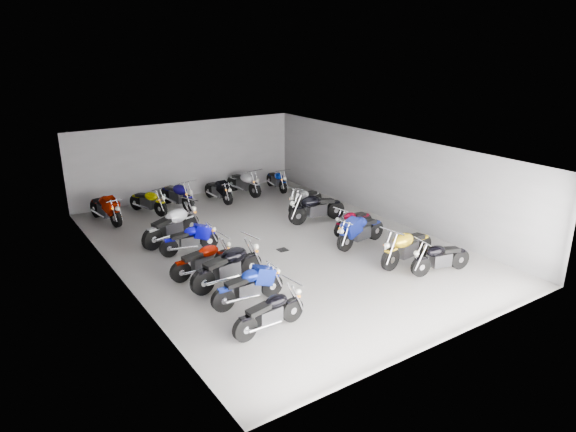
% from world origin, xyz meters
% --- Properties ---
extents(ground, '(14.00, 14.00, 0.00)m').
position_xyz_m(ground, '(0.00, 0.00, 0.00)').
color(ground, gray).
rests_on(ground, ground).
extents(wall_back, '(10.00, 0.10, 3.20)m').
position_xyz_m(wall_back, '(0.00, 7.00, 1.60)').
color(wall_back, gray).
rests_on(wall_back, ground).
extents(wall_left, '(0.10, 14.00, 3.20)m').
position_xyz_m(wall_left, '(-5.00, 0.00, 1.60)').
color(wall_left, gray).
rests_on(wall_left, ground).
extents(wall_right, '(0.10, 14.00, 3.20)m').
position_xyz_m(wall_right, '(5.00, 0.00, 1.60)').
color(wall_right, gray).
rests_on(wall_right, ground).
extents(ceiling, '(10.00, 14.00, 0.04)m').
position_xyz_m(ceiling, '(0.00, 0.00, 3.22)').
color(ceiling, black).
rests_on(ceiling, wall_back).
extents(drain_grate, '(0.32, 0.32, 0.01)m').
position_xyz_m(drain_grate, '(0.00, -0.50, 0.01)').
color(drain_grate, black).
rests_on(drain_grate, ground).
extents(motorcycle_left_a, '(1.98, 0.43, 0.87)m').
position_xyz_m(motorcycle_left_a, '(-2.89, -4.42, 0.47)').
color(motorcycle_left_a, black).
rests_on(motorcycle_left_a, ground).
extents(motorcycle_left_b, '(2.05, 0.39, 0.90)m').
position_xyz_m(motorcycle_left_b, '(-2.66, -3.00, 0.49)').
color(motorcycle_left_b, black).
rests_on(motorcycle_left_b, ground).
extents(motorcycle_left_c, '(2.32, 0.57, 1.02)m').
position_xyz_m(motorcycle_left_c, '(-2.61, -1.76, 0.56)').
color(motorcycle_left_c, black).
rests_on(motorcycle_left_c, ground).
extents(motorcycle_left_d, '(2.00, 0.42, 0.88)m').
position_xyz_m(motorcycle_left_d, '(-2.92, -0.81, 0.48)').
color(motorcycle_left_d, black).
rests_on(motorcycle_left_d, ground).
extents(motorcycle_left_e, '(1.92, 0.43, 0.85)m').
position_xyz_m(motorcycle_left_e, '(-2.57, 0.96, 0.46)').
color(motorcycle_left_e, black).
rests_on(motorcycle_left_e, ground).
extents(motorcycle_left_f, '(2.30, 0.99, 1.05)m').
position_xyz_m(motorcycle_left_f, '(-2.67, 2.16, 0.58)').
color(motorcycle_left_f, black).
rests_on(motorcycle_left_f, ground).
extents(motorcycle_right_a, '(1.98, 0.55, 0.88)m').
position_xyz_m(motorcycle_right_a, '(2.88, -4.46, 0.48)').
color(motorcycle_right_a, black).
rests_on(motorcycle_right_a, ground).
extents(motorcycle_right_b, '(2.28, 0.52, 1.00)m').
position_xyz_m(motorcycle_right_b, '(2.55, -3.46, 0.55)').
color(motorcycle_right_b, black).
rests_on(motorcycle_right_b, ground).
extents(motorcycle_right_c, '(2.19, 0.54, 0.96)m').
position_xyz_m(motorcycle_right_c, '(2.35, -1.58, 0.53)').
color(motorcycle_right_c, black).
rests_on(motorcycle_right_c, ground).
extents(motorcycle_right_d, '(1.85, 0.43, 0.81)m').
position_xyz_m(motorcycle_right_d, '(2.90, -0.57, 0.44)').
color(motorcycle_right_d, black).
rests_on(motorcycle_right_d, ground).
extents(motorcycle_right_e, '(2.30, 0.55, 1.01)m').
position_xyz_m(motorcycle_right_e, '(2.53, 1.10, 0.55)').
color(motorcycle_right_e, black).
rests_on(motorcycle_right_e, ground).
extents(motorcycle_right_f, '(2.00, 0.80, 0.91)m').
position_xyz_m(motorcycle_right_f, '(2.88, 2.29, 0.50)').
color(motorcycle_right_f, black).
rests_on(motorcycle_right_f, ground).
extents(motorcycle_back_a, '(0.63, 2.23, 0.99)m').
position_xyz_m(motorcycle_back_a, '(-3.99, 5.39, 0.54)').
color(motorcycle_back_a, black).
rests_on(motorcycle_back_a, ground).
extents(motorcycle_back_b, '(0.89, 1.93, 0.89)m').
position_xyz_m(motorcycle_back_b, '(-2.31, 5.56, 0.49)').
color(motorcycle_back_b, black).
rests_on(motorcycle_back_b, ground).
extents(motorcycle_back_c, '(0.63, 2.22, 0.98)m').
position_xyz_m(motorcycle_back_c, '(-1.10, 5.60, 0.54)').
color(motorcycle_back_c, black).
rests_on(motorcycle_back_c, ground).
extents(motorcycle_back_d, '(0.45, 2.00, 0.88)m').
position_xyz_m(motorcycle_back_d, '(0.67, 5.45, 0.48)').
color(motorcycle_back_d, black).
rests_on(motorcycle_back_d, ground).
extents(motorcycle_back_e, '(0.58, 2.19, 0.97)m').
position_xyz_m(motorcycle_back_e, '(2.07, 5.77, 0.53)').
color(motorcycle_back_e, black).
rests_on(motorcycle_back_e, ground).
extents(motorcycle_back_f, '(0.45, 1.93, 0.85)m').
position_xyz_m(motorcycle_back_f, '(3.65, 5.57, 0.46)').
color(motorcycle_back_f, black).
rests_on(motorcycle_back_f, ground).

